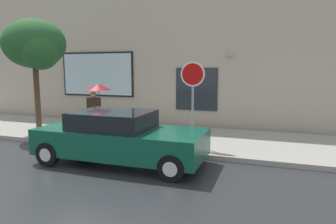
{
  "coord_description": "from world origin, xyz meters",
  "views": [
    {
      "loc": [
        5.0,
        -7.15,
        2.58
      ],
      "look_at": [
        1.9,
        1.8,
        1.2
      ],
      "focal_mm": 32.24,
      "sensor_mm": 36.0,
      "label": 1
    }
  ],
  "objects_px": {
    "pedestrian_with_umbrella": "(97,95)",
    "street_tree": "(35,46)",
    "fire_hydrant": "(139,128)",
    "parked_car": "(119,138)",
    "stop_sign": "(193,87)"
  },
  "relations": [
    {
      "from": "stop_sign",
      "to": "fire_hydrant",
      "type": "bearing_deg",
      "value": 170.3
    },
    {
      "from": "street_tree",
      "to": "stop_sign",
      "type": "distance_m",
      "value": 6.25
    },
    {
      "from": "pedestrian_with_umbrella",
      "to": "street_tree",
      "type": "height_order",
      "value": "street_tree"
    },
    {
      "from": "pedestrian_with_umbrella",
      "to": "stop_sign",
      "type": "distance_m",
      "value": 3.72
    },
    {
      "from": "parked_car",
      "to": "street_tree",
      "type": "relative_size",
      "value": 1.07
    },
    {
      "from": "fire_hydrant",
      "to": "stop_sign",
      "type": "xyz_separation_m",
      "value": [
        1.97,
        -0.34,
        1.49
      ]
    },
    {
      "from": "fire_hydrant",
      "to": "street_tree",
      "type": "distance_m",
      "value": 5.03
    },
    {
      "from": "parked_car",
      "to": "fire_hydrant",
      "type": "distance_m",
      "value": 2.26
    },
    {
      "from": "stop_sign",
      "to": "parked_car",
      "type": "bearing_deg",
      "value": -129.66
    },
    {
      "from": "fire_hydrant",
      "to": "pedestrian_with_umbrella",
      "type": "xyz_separation_m",
      "value": [
        -1.7,
        0.08,
        1.1
      ]
    },
    {
      "from": "fire_hydrant",
      "to": "pedestrian_with_umbrella",
      "type": "bearing_deg",
      "value": 177.32
    },
    {
      "from": "parked_car",
      "to": "stop_sign",
      "type": "distance_m",
      "value": 2.76
    },
    {
      "from": "parked_car",
      "to": "pedestrian_with_umbrella",
      "type": "xyz_separation_m",
      "value": [
        -2.12,
        2.29,
        0.92
      ]
    },
    {
      "from": "pedestrian_with_umbrella",
      "to": "street_tree",
      "type": "bearing_deg",
      "value": -174.19
    },
    {
      "from": "pedestrian_with_umbrella",
      "to": "stop_sign",
      "type": "height_order",
      "value": "stop_sign"
    }
  ]
}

